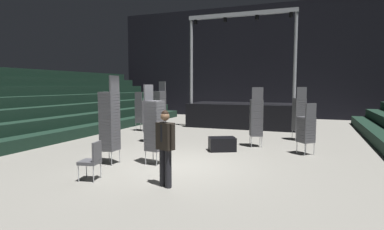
{
  "coord_description": "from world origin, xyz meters",
  "views": [
    {
      "loc": [
        3.6,
        -8.22,
        2.27
      ],
      "look_at": [
        0.22,
        0.56,
        1.4
      ],
      "focal_mm": 29.62,
      "sensor_mm": 36.0,
      "label": 1
    }
  ],
  "objects_px": {
    "chair_stack_mid_centre": "(110,120)",
    "chair_stack_rear_centre": "(141,111)",
    "chair_stack_front_right": "(108,125)",
    "chair_stack_rear_left": "(299,114)",
    "chair_stack_aisle_left": "(306,129)",
    "chair_stack_mid_right": "(256,117)",
    "chair_stack_rear_right": "(154,125)",
    "stage_riser": "(244,113)",
    "man_with_tie": "(165,144)",
    "equipment_road_case": "(222,144)",
    "loose_chair_near_man": "(92,158)",
    "chair_stack_front_left": "(160,108)",
    "chair_stack_mid_left": "(149,121)"
  },
  "relations": [
    {
      "from": "chair_stack_rear_centre",
      "to": "loose_chair_near_man",
      "type": "distance_m",
      "value": 8.46
    },
    {
      "from": "man_with_tie",
      "to": "chair_stack_aisle_left",
      "type": "height_order",
      "value": "man_with_tie"
    },
    {
      "from": "man_with_tie",
      "to": "chair_stack_mid_centre",
      "type": "xyz_separation_m",
      "value": [
        -2.43,
        1.34,
        0.3
      ]
    },
    {
      "from": "chair_stack_mid_right",
      "to": "chair_stack_rear_right",
      "type": "xyz_separation_m",
      "value": [
        -2.29,
        -3.74,
        0.04
      ]
    },
    {
      "from": "chair_stack_rear_left",
      "to": "chair_stack_aisle_left",
      "type": "xyz_separation_m",
      "value": [
        0.35,
        -2.83,
        -0.25
      ]
    },
    {
      "from": "stage_riser",
      "to": "chair_stack_mid_centre",
      "type": "height_order",
      "value": "stage_riser"
    },
    {
      "from": "chair_stack_front_right",
      "to": "chair_stack_mid_right",
      "type": "bearing_deg",
      "value": 98.73
    },
    {
      "from": "stage_riser",
      "to": "equipment_road_case",
      "type": "relative_size",
      "value": 6.65
    },
    {
      "from": "chair_stack_mid_right",
      "to": "chair_stack_mid_centre",
      "type": "relative_size",
      "value": 0.87
    },
    {
      "from": "stage_riser",
      "to": "chair_stack_rear_right",
      "type": "xyz_separation_m",
      "value": [
        -0.67,
        -9.33,
        0.41
      ]
    },
    {
      "from": "stage_riser",
      "to": "chair_stack_aisle_left",
      "type": "height_order",
      "value": "stage_riser"
    },
    {
      "from": "chair_stack_rear_left",
      "to": "chair_stack_aisle_left",
      "type": "height_order",
      "value": "chair_stack_rear_left"
    },
    {
      "from": "chair_stack_rear_centre",
      "to": "chair_stack_mid_centre",
      "type": "bearing_deg",
      "value": -61.55
    },
    {
      "from": "chair_stack_rear_centre",
      "to": "chair_stack_rear_left",
      "type": "bearing_deg",
      "value": 5.08
    },
    {
      "from": "loose_chair_near_man",
      "to": "stage_riser",
      "type": "bearing_deg",
      "value": -18.02
    },
    {
      "from": "chair_stack_mid_right",
      "to": "chair_stack_aisle_left",
      "type": "relative_size",
      "value": 1.3
    },
    {
      "from": "chair_stack_mid_left",
      "to": "loose_chair_near_man",
      "type": "xyz_separation_m",
      "value": [
        1.32,
        -5.21,
        -0.33
      ]
    },
    {
      "from": "chair_stack_rear_right",
      "to": "chair_stack_aisle_left",
      "type": "bearing_deg",
      "value": 132.48
    },
    {
      "from": "chair_stack_mid_centre",
      "to": "chair_stack_rear_left",
      "type": "xyz_separation_m",
      "value": [
        4.94,
        6.21,
        -0.17
      ]
    },
    {
      "from": "chair_stack_mid_right",
      "to": "chair_stack_rear_left",
      "type": "height_order",
      "value": "same"
    },
    {
      "from": "man_with_tie",
      "to": "equipment_road_case",
      "type": "height_order",
      "value": "man_with_tie"
    },
    {
      "from": "stage_riser",
      "to": "chair_stack_aisle_left",
      "type": "distance_m",
      "value": 7.22
    },
    {
      "from": "chair_stack_mid_centre",
      "to": "chair_stack_rear_left",
      "type": "height_order",
      "value": "chair_stack_mid_centre"
    },
    {
      "from": "man_with_tie",
      "to": "chair_stack_mid_right",
      "type": "distance_m",
      "value": 5.62
    },
    {
      "from": "chair_stack_aisle_left",
      "to": "equipment_road_case",
      "type": "bearing_deg",
      "value": 146.18
    },
    {
      "from": "chair_stack_front_right",
      "to": "chair_stack_rear_right",
      "type": "height_order",
      "value": "chair_stack_rear_right"
    },
    {
      "from": "chair_stack_front_right",
      "to": "chair_stack_mid_right",
      "type": "relative_size",
      "value": 0.81
    },
    {
      "from": "chair_stack_rear_centre",
      "to": "loose_chair_near_man",
      "type": "relative_size",
      "value": 2.08
    },
    {
      "from": "chair_stack_front_right",
      "to": "loose_chair_near_man",
      "type": "relative_size",
      "value": 1.9
    },
    {
      "from": "chair_stack_aisle_left",
      "to": "loose_chair_near_man",
      "type": "distance_m",
      "value": 6.82
    },
    {
      "from": "stage_riser",
      "to": "chair_stack_rear_right",
      "type": "distance_m",
      "value": 9.36
    },
    {
      "from": "chair_stack_front_left",
      "to": "loose_chair_near_man",
      "type": "height_order",
      "value": "chair_stack_front_left"
    },
    {
      "from": "chair_stack_mid_left",
      "to": "chair_stack_rear_right",
      "type": "distance_m",
      "value": 3.81
    },
    {
      "from": "man_with_tie",
      "to": "chair_stack_mid_centre",
      "type": "height_order",
      "value": "chair_stack_mid_centre"
    },
    {
      "from": "chair_stack_rear_left",
      "to": "chair_stack_rear_right",
      "type": "distance_m",
      "value": 6.88
    },
    {
      "from": "man_with_tie",
      "to": "chair_stack_rear_centre",
      "type": "height_order",
      "value": "chair_stack_rear_centre"
    },
    {
      "from": "chair_stack_front_right",
      "to": "chair_stack_mid_left",
      "type": "height_order",
      "value": "chair_stack_front_right"
    },
    {
      "from": "chair_stack_rear_centre",
      "to": "chair_stack_front_right",
      "type": "bearing_deg",
      "value": -66.93
    },
    {
      "from": "stage_riser",
      "to": "chair_stack_mid_right",
      "type": "xyz_separation_m",
      "value": [
        1.62,
        -5.58,
        0.37
      ]
    },
    {
      "from": "chair_stack_mid_right",
      "to": "chair_stack_mid_centre",
      "type": "height_order",
      "value": "chair_stack_mid_centre"
    },
    {
      "from": "chair_stack_rear_centre",
      "to": "equipment_road_case",
      "type": "distance_m",
      "value": 6.22
    },
    {
      "from": "chair_stack_mid_centre",
      "to": "chair_stack_rear_centre",
      "type": "relative_size",
      "value": 1.3
    },
    {
      "from": "chair_stack_rear_right",
      "to": "chair_stack_aisle_left",
      "type": "relative_size",
      "value": 1.35
    },
    {
      "from": "man_with_tie",
      "to": "chair_stack_front_right",
      "type": "relative_size",
      "value": 0.97
    },
    {
      "from": "chair_stack_mid_left",
      "to": "man_with_tie",
      "type": "bearing_deg",
      "value": -78.36
    },
    {
      "from": "chair_stack_mid_right",
      "to": "chair_stack_rear_right",
      "type": "distance_m",
      "value": 4.39
    },
    {
      "from": "loose_chair_near_man",
      "to": "chair_stack_front_left",
      "type": "bearing_deg",
      "value": 3.13
    },
    {
      "from": "chair_stack_aisle_left",
      "to": "loose_chair_near_man",
      "type": "bearing_deg",
      "value": -176.78
    },
    {
      "from": "man_with_tie",
      "to": "loose_chair_near_man",
      "type": "xyz_separation_m",
      "value": [
        -1.86,
        -0.18,
        -0.45
      ]
    },
    {
      "from": "stage_riser",
      "to": "man_with_tie",
      "type": "bearing_deg",
      "value": -87.22
    }
  ]
}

